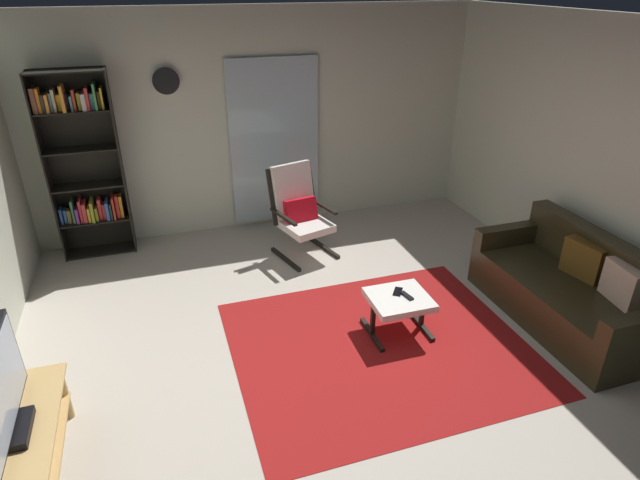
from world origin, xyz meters
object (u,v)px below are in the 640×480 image
at_px(tv_stand, 20,452).
at_px(ottoman, 399,303).
at_px(leather_sofa, 571,291).
at_px(lounge_armchair, 299,209).
at_px(television, 1,398).
at_px(wall_clock, 166,81).
at_px(cell_phone, 398,292).
at_px(tv_remote, 407,296).
at_px(bookshelf_near_tv, 84,162).

relative_size(tv_stand, ottoman, 2.28).
height_order(leather_sofa, lounge_armchair, lounge_armchair).
relative_size(leather_sofa, lounge_armchair, 1.75).
distance_m(television, wall_clock, 3.78).
relative_size(television, wall_clock, 3.21).
bearing_deg(tv_stand, wall_clock, 69.56).
relative_size(leather_sofa, cell_phone, 12.75).
relative_size(tv_stand, tv_remote, 8.36).
xyz_separation_m(bookshelf_near_tv, ottoman, (2.59, -2.51, -0.76)).
bearing_deg(tv_stand, tv_remote, 13.86).
height_order(lounge_armchair, wall_clock, wall_clock).
xyz_separation_m(leather_sofa, cell_phone, (-1.57, 0.38, 0.08)).
bearing_deg(tv_remote, bookshelf_near_tv, 123.92).
bearing_deg(tv_remote, television, -178.74).
distance_m(bookshelf_near_tv, lounge_armchair, 2.38).
xyz_separation_m(tv_remote, cell_phone, (-0.04, 0.09, -0.00)).
bearing_deg(television, tv_stand, -109.11).
height_order(ottoman, wall_clock, wall_clock).
xyz_separation_m(ottoman, tv_remote, (0.06, -0.02, 0.08)).
bearing_deg(leather_sofa, cell_phone, 166.50).
bearing_deg(wall_clock, tv_remote, -57.67).
bearing_deg(television, cell_phone, 15.62).
bearing_deg(ottoman, lounge_armchair, 102.70).
height_order(tv_remote, wall_clock, wall_clock).
xyz_separation_m(ottoman, wall_clock, (-1.62, 2.64, 1.54)).
height_order(tv_stand, ottoman, tv_stand).
bearing_deg(lounge_armchair, cell_phone, -76.17).
xyz_separation_m(leather_sofa, ottoman, (-1.59, 0.30, 0.01)).
xyz_separation_m(leather_sofa, tv_remote, (-1.53, 0.29, 0.08)).
distance_m(tv_stand, lounge_armchair, 3.54).
xyz_separation_m(bookshelf_near_tv, lounge_armchair, (2.19, -0.75, -0.54)).
relative_size(lounge_armchair, ottoman, 1.94).
relative_size(lounge_armchair, cell_phone, 7.30).
relative_size(lounge_armchair, tv_remote, 7.10).
height_order(television, bookshelf_near_tv, bookshelf_near_tv).
distance_m(television, lounge_armchair, 3.53).
distance_m(leather_sofa, lounge_armchair, 2.87).
distance_m(cell_phone, wall_clock, 3.39).
distance_m(bookshelf_near_tv, tv_remote, 3.73).
distance_m(television, leather_sofa, 4.52).
bearing_deg(cell_phone, tv_stand, -128.70).
bearing_deg(leather_sofa, lounge_armchair, 133.88).
relative_size(bookshelf_near_tv, ottoman, 3.87).
relative_size(tv_stand, wall_clock, 4.15).
distance_m(tv_stand, wall_clock, 3.94).
height_order(lounge_armchair, tv_remote, lounge_armchair).
bearing_deg(leather_sofa, wall_clock, 137.44).
xyz_separation_m(leather_sofa, lounge_armchair, (-1.98, 2.06, 0.24)).
xyz_separation_m(television, bookshelf_near_tv, (0.30, 3.25, 0.34)).
relative_size(leather_sofa, ottoman, 3.38).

